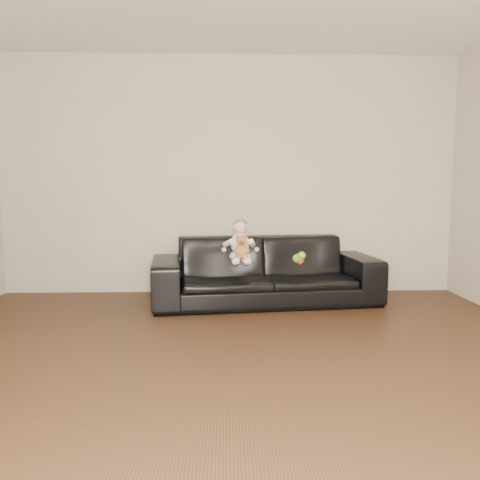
{
  "coord_description": "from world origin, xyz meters",
  "views": [
    {
      "loc": [
        -0.03,
        -2.45,
        1.17
      ],
      "look_at": [
        0.1,
        2.14,
        0.65
      ],
      "focal_mm": 35.0,
      "sensor_mm": 36.0,
      "label": 1
    }
  ],
  "objects_px": {
    "toy_green": "(298,258)",
    "baby": "(240,243)",
    "sofa": "(265,270)",
    "teddy_bear": "(241,248)",
    "toy_blue_disc": "(300,261)",
    "toy_rattle": "(300,261)"
  },
  "relations": [
    {
      "from": "toy_green",
      "to": "baby",
      "type": "bearing_deg",
      "value": 170.73
    },
    {
      "from": "sofa",
      "to": "baby",
      "type": "distance_m",
      "value": 0.41
    },
    {
      "from": "sofa",
      "to": "toy_green",
      "type": "relative_size",
      "value": 16.26
    },
    {
      "from": "sofa",
      "to": "teddy_bear",
      "type": "height_order",
      "value": "teddy_bear"
    },
    {
      "from": "teddy_bear",
      "to": "toy_green",
      "type": "height_order",
      "value": "teddy_bear"
    },
    {
      "from": "baby",
      "to": "toy_green",
      "type": "bearing_deg",
      "value": -19.03
    },
    {
      "from": "sofa",
      "to": "baby",
      "type": "xyz_separation_m",
      "value": [
        -0.26,
        -0.12,
        0.29
      ]
    },
    {
      "from": "sofa",
      "to": "toy_blue_disc",
      "type": "distance_m",
      "value": 0.38
    },
    {
      "from": "toy_green",
      "to": "toy_rattle",
      "type": "distance_m",
      "value": 0.07
    },
    {
      "from": "toy_blue_disc",
      "to": "sofa",
      "type": "bearing_deg",
      "value": 158.8
    },
    {
      "from": "teddy_bear",
      "to": "sofa",
      "type": "bearing_deg",
      "value": 28.21
    },
    {
      "from": "toy_rattle",
      "to": "baby",
      "type": "bearing_deg",
      "value": 164.14
    },
    {
      "from": "sofa",
      "to": "toy_blue_disc",
      "type": "xyz_separation_m",
      "value": [
        0.34,
        -0.13,
        0.11
      ]
    },
    {
      "from": "baby",
      "to": "toy_rattle",
      "type": "relative_size",
      "value": 7.2
    },
    {
      "from": "baby",
      "to": "toy_blue_disc",
      "type": "distance_m",
      "value": 0.62
    },
    {
      "from": "sofa",
      "to": "toy_green",
      "type": "height_order",
      "value": "sofa"
    },
    {
      "from": "sofa",
      "to": "toy_rattle",
      "type": "relative_size",
      "value": 37.96
    },
    {
      "from": "baby",
      "to": "toy_blue_disc",
      "type": "bearing_deg",
      "value": -10.74
    },
    {
      "from": "sofa",
      "to": "teddy_bear",
      "type": "relative_size",
      "value": 9.57
    },
    {
      "from": "sofa",
      "to": "baby",
      "type": "height_order",
      "value": "baby"
    },
    {
      "from": "teddy_bear",
      "to": "toy_rattle",
      "type": "height_order",
      "value": "teddy_bear"
    },
    {
      "from": "baby",
      "to": "toy_rattle",
      "type": "height_order",
      "value": "baby"
    }
  ]
}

